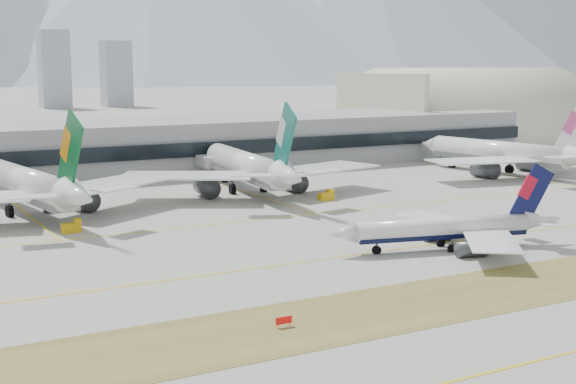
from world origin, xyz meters
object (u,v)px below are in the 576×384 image
widebody_cathay (249,168)px  widebody_china_air (505,154)px  taxiing_airliner (451,229)px  terminal (108,147)px  widebody_eva (29,186)px  hangar (468,142)px

widebody_cathay → widebody_china_air: (79.93, -4.39, -0.34)m
taxiing_airliner → terminal: (-23.88, 123.99, 3.97)m
terminal → widebody_eva: bearing=-120.4°
widebody_cathay → widebody_china_air: bearing=-86.4°
taxiing_airliner → hangar: 194.59m
widebody_china_air → terminal: (-99.47, 58.06, 1.49)m
widebody_eva → terminal: widebody_eva is taller
widebody_eva → terminal: 66.55m
hangar → terminal: bearing=-172.6°
taxiing_airliner → terminal: 126.33m
terminal → widebody_cathay: bearing=-70.0°
hangar → taxiing_airliner: bearing=-132.2°
taxiing_airliner → widebody_china_air: (75.59, 65.92, 2.48)m
widebody_eva → terminal: bearing=-38.6°
widebody_eva → widebody_cathay: bearing=-94.2°
taxiing_airliner → widebody_eva: widebody_eva is taller
widebody_cathay → widebody_china_air: 80.05m
terminal → hangar: (154.56, 20.16, -7.37)m
widebody_cathay → widebody_eva: bearing=100.7°
taxiing_airliner → widebody_china_air: widebody_china_air is taller
widebody_cathay → terminal: bearing=26.7°
widebody_eva → widebody_cathay: size_ratio=0.99×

